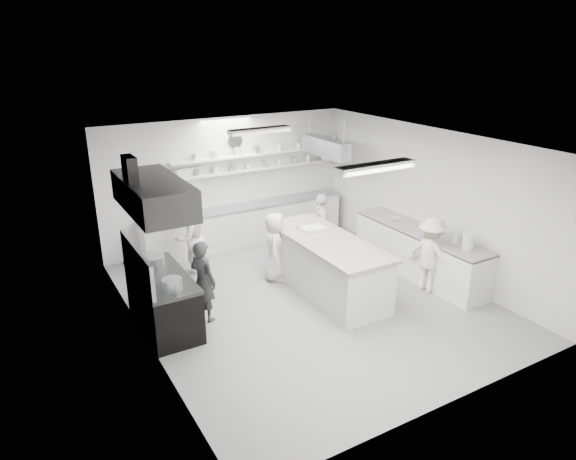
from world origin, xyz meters
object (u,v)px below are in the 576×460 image
right_counter (419,253)px  cook_stove (203,281)px  prep_island (326,267)px  stove (164,302)px  cook_back (190,238)px  back_counter (246,225)px

right_counter → cook_stove: size_ratio=2.24×
cook_stove → prep_island: bearing=-118.4°
stove → prep_island: bearing=-5.6°
cook_stove → cook_back: (0.50, 2.01, 0.03)m
cook_stove → stove: bearing=56.3°
stove → back_counter: bearing=44.0°
back_counter → cook_stove: (-2.22, -2.92, 0.28)m
back_counter → cook_back: 1.97m
back_counter → stove: bearing=-136.0°
back_counter → cook_stove: size_ratio=3.40×
stove → right_counter: 5.28m
right_counter → prep_island: (-2.13, 0.29, 0.05)m
prep_island → cook_back: bearing=132.0°
back_counter → cook_back: (-1.72, -0.91, 0.30)m
back_counter → right_counter: 4.13m
right_counter → cook_back: (-4.07, 2.49, 0.29)m
stove → back_counter: size_ratio=0.36×
prep_island → cook_stove: 2.45m
prep_island → cook_stove: (-2.44, 0.19, 0.21)m
stove → prep_island: 3.14m
stove → right_counter: right_counter is taller
stove → cook_stove: (0.68, -0.12, 0.29)m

